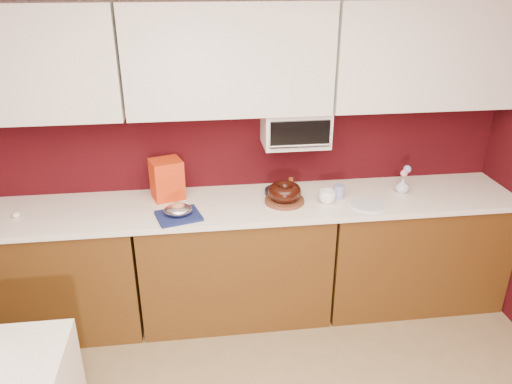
{
  "coord_description": "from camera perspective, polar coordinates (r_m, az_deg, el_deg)",
  "views": [
    {
      "loc": [
        -0.24,
        -1.15,
        2.38
      ],
      "look_at": [
        0.14,
        1.84,
        1.02
      ],
      "focal_mm": 35.0,
      "sensor_mm": 36.0,
      "label": 1
    }
  ],
  "objects": [
    {
      "name": "flower_pink",
      "position": [
        3.69,
        16.56,
        2.06
      ],
      "size": [
        0.05,
        0.05,
        0.05
      ],
      "primitive_type": "sphere",
      "color": "pink",
      "rests_on": "flower_vase"
    },
    {
      "name": "china_plate",
      "position": [
        3.47,
        12.6,
        -1.49
      ],
      "size": [
        0.27,
        0.27,
        0.01
      ],
      "primitive_type": "cylinder",
      "rotation": [
        0.0,
        0.0,
        0.27
      ],
      "color": "white",
      "rests_on": "countertop"
    },
    {
      "name": "bundt_cake",
      "position": [
        3.41,
        3.3,
        0.03
      ],
      "size": [
        0.29,
        0.29,
        0.09
      ],
      "primitive_type": "torus",
      "rotation": [
        0.0,
        0.0,
        0.36
      ],
      "color": "black",
      "rests_on": "cake_base"
    },
    {
      "name": "toaster_oven_door",
      "position": [
        3.33,
        5.07,
        6.6
      ],
      "size": [
        0.4,
        0.02,
        0.18
      ],
      "primitive_type": "cube",
      "color": "black",
      "rests_on": "toaster_oven"
    },
    {
      "name": "wall_back",
      "position": [
        3.59,
        -3.11,
        5.91
      ],
      "size": [
        4.0,
        0.02,
        2.5
      ],
      "primitive_type": "cube",
      "color": "#38070C",
      "rests_on": "floor"
    },
    {
      "name": "base_cabinet_right",
      "position": [
        3.98,
        17.18,
        -6.26
      ],
      "size": [
        1.31,
        0.58,
        0.86
      ],
      "primitive_type": "cube",
      "color": "#543310",
      "rests_on": "floor"
    },
    {
      "name": "navy_towel",
      "position": [
        3.27,
        -8.84,
        -2.72
      ],
      "size": [
        0.32,
        0.29,
        0.02
      ],
      "primitive_type": "cube",
      "rotation": [
        0.0,
        0.0,
        0.26
      ],
      "color": "navy",
      "rests_on": "countertop"
    },
    {
      "name": "amber_bottle",
      "position": [
        3.62,
        4.0,
        0.92
      ],
      "size": [
        0.04,
        0.04,
        0.09
      ],
      "primitive_type": "cylinder",
      "rotation": [
        0.0,
        0.0,
        -0.24
      ],
      "color": "brown",
      "rests_on": "countertop"
    },
    {
      "name": "egg_right",
      "position": [
        3.58,
        -25.75,
        -2.37
      ],
      "size": [
        0.06,
        0.05,
        0.04
      ],
      "primitive_type": "ellipsoid",
      "rotation": [
        0.0,
        0.0,
        -0.11
      ],
      "color": "silver",
      "rests_on": "countertop"
    },
    {
      "name": "flower_vase",
      "position": [
        3.72,
        16.4,
        0.82
      ],
      "size": [
        0.09,
        0.09,
        0.12
      ],
      "primitive_type": "imported",
      "rotation": [
        0.0,
        0.0,
        0.05
      ],
      "color": "silver",
      "rests_on": "countertop"
    },
    {
      "name": "upper_cabinet_right",
      "position": [
        3.64,
        19.08,
        14.64
      ],
      "size": [
        1.31,
        0.33,
        0.7
      ],
      "primitive_type": "cube",
      "color": "white",
      "rests_on": "wall_back"
    },
    {
      "name": "upper_cabinet_center",
      "position": [
        3.29,
        -3.11,
        14.97
      ],
      "size": [
        1.31,
        0.33,
        0.7
      ],
      "primitive_type": "cube",
      "color": "white",
      "rests_on": "wall_back"
    },
    {
      "name": "dark_pan",
      "position": [
        3.57,
        2.51,
        0.08
      ],
      "size": [
        0.23,
        0.23,
        0.03
      ],
      "primitive_type": "cylinder",
      "rotation": [
        0.0,
        0.0,
        0.26
      ],
      "color": "black",
      "rests_on": "countertop"
    },
    {
      "name": "upper_cabinet_left",
      "position": [
        3.45,
        -26.38,
        13.03
      ],
      "size": [
        1.31,
        0.33,
        0.7
      ],
      "primitive_type": "cube",
      "color": "white",
      "rests_on": "wall_back"
    },
    {
      "name": "coffee_mug",
      "position": [
        3.45,
        8.15,
        -0.41
      ],
      "size": [
        0.14,
        0.14,
        0.11
      ],
      "primitive_type": "imported",
      "rotation": [
        0.0,
        0.0,
        0.77
      ],
      "color": "white",
      "rests_on": "countertop"
    },
    {
      "name": "foil_ham_nest",
      "position": [
        3.25,
        -8.89,
        -2.02
      ],
      "size": [
        0.22,
        0.2,
        0.07
      ],
      "primitive_type": "ellipsoid",
      "rotation": [
        0.0,
        0.0,
        -0.29
      ],
      "color": "silver",
      "rests_on": "navy_towel"
    },
    {
      "name": "base_cabinet_center",
      "position": [
        3.66,
        -2.43,
        -7.92
      ],
      "size": [
        1.31,
        0.58,
        0.86
      ],
      "primitive_type": "cube",
      "color": "#543310",
      "rests_on": "floor"
    },
    {
      "name": "flower_blue",
      "position": [
        3.71,
        16.9,
        2.51
      ],
      "size": [
        0.06,
        0.06,
        0.06
      ],
      "primitive_type": "sphere",
      "color": "#8495D3",
      "rests_on": "flower_vase"
    },
    {
      "name": "blue_jar",
      "position": [
        3.54,
        9.42,
        0.05
      ],
      "size": [
        0.11,
        0.11,
        0.1
      ],
      "primitive_type": "cylinder",
      "rotation": [
        0.0,
        0.0,
        -0.43
      ],
      "color": "#1C299C",
      "rests_on": "countertop"
    },
    {
      "name": "toaster_oven",
      "position": [
        3.48,
        4.52,
        7.41
      ],
      "size": [
        0.45,
        0.3,
        0.25
      ],
      "primitive_type": "cube",
      "color": "white",
      "rests_on": "upper_cabinet_center"
    },
    {
      "name": "roasted_ham",
      "position": [
        3.24,
        -8.92,
        -1.62
      ],
      "size": [
        0.09,
        0.08,
        0.06
      ],
      "primitive_type": "ellipsoid",
      "rotation": [
        0.0,
        0.0,
        0.06
      ],
      "color": "#B37452",
      "rests_on": "foil_ham_nest"
    },
    {
      "name": "toaster_oven_handle",
      "position": [
        3.34,
        5.07,
        5.3
      ],
      "size": [
        0.42,
        0.02,
        0.02
      ],
      "primitive_type": "cylinder",
      "rotation": [
        0.0,
        1.57,
        0.0
      ],
      "color": "silver",
      "rests_on": "toaster_oven"
    },
    {
      "name": "pandoro_box",
      "position": [
        3.52,
        -10.15,
        1.47
      ],
      "size": [
        0.25,
        0.24,
        0.28
      ],
      "primitive_type": "cube",
      "rotation": [
        0.0,
        0.0,
        0.31
      ],
      "color": "#B9160C",
      "rests_on": "countertop"
    },
    {
      "name": "base_cabinet_left",
      "position": [
        3.81,
        -23.06,
        -8.67
      ],
      "size": [
        1.31,
        0.58,
        0.86
      ],
      "primitive_type": "cube",
      "color": "#543310",
      "rests_on": "floor"
    },
    {
      "name": "cake_base",
      "position": [
        3.44,
        3.27,
        -1.0
      ],
      "size": [
        0.3,
        0.3,
        0.03
      ],
      "primitive_type": "cylinder",
      "rotation": [
        0.0,
        0.0,
        0.09
      ],
      "color": "brown",
      "rests_on": "countertop"
    },
    {
      "name": "countertop",
      "position": [
        3.44,
        -2.56,
        -1.57
      ],
      "size": [
        4.0,
        0.62,
        0.04
      ],
      "primitive_type": "cube",
      "color": "white",
      "rests_on": "base_cabinet_center"
    }
  ]
}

